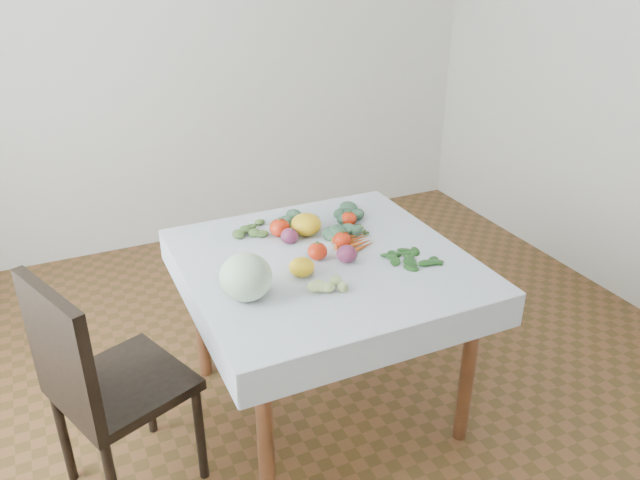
{
  "coord_description": "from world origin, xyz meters",
  "views": [
    {
      "loc": [
        -0.97,
        -2.04,
        1.96
      ],
      "look_at": [
        0.0,
        0.05,
        0.82
      ],
      "focal_mm": 35.0,
      "sensor_mm": 36.0,
      "label": 1
    }
  ],
  "objects_px": {
    "carrot_bunch": "(355,242)",
    "chair": "(97,378)",
    "table": "(325,280)",
    "heirloom_back": "(306,224)",
    "cabbage": "(246,277)"
  },
  "relations": [
    {
      "from": "chair",
      "to": "heirloom_back",
      "type": "relative_size",
      "value": 7.06
    },
    {
      "from": "heirloom_back",
      "to": "table",
      "type": "bearing_deg",
      "value": -95.71
    },
    {
      "from": "cabbage",
      "to": "carrot_bunch",
      "type": "xyz_separation_m",
      "value": [
        0.56,
        0.21,
        -0.07
      ]
    },
    {
      "from": "chair",
      "to": "carrot_bunch",
      "type": "xyz_separation_m",
      "value": [
        1.12,
        0.18,
        0.22
      ]
    },
    {
      "from": "chair",
      "to": "heirloom_back",
      "type": "distance_m",
      "value": 1.07
    },
    {
      "from": "table",
      "to": "heirloom_back",
      "type": "relative_size",
      "value": 7.4
    },
    {
      "from": "table",
      "to": "heirloom_back",
      "type": "xyz_separation_m",
      "value": [
        0.02,
        0.25,
        0.15
      ]
    },
    {
      "from": "table",
      "to": "cabbage",
      "type": "distance_m",
      "value": 0.46
    },
    {
      "from": "cabbage",
      "to": "carrot_bunch",
      "type": "bearing_deg",
      "value": 20.92
    },
    {
      "from": "heirloom_back",
      "to": "carrot_bunch",
      "type": "distance_m",
      "value": 0.24
    },
    {
      "from": "chair",
      "to": "heirloom_back",
      "type": "height_order",
      "value": "chair"
    },
    {
      "from": "table",
      "to": "chair",
      "type": "xyz_separation_m",
      "value": [
        -0.94,
        -0.12,
        -0.11
      ]
    },
    {
      "from": "table",
      "to": "carrot_bunch",
      "type": "height_order",
      "value": "carrot_bunch"
    },
    {
      "from": "carrot_bunch",
      "to": "chair",
      "type": "bearing_deg",
      "value": -170.9
    },
    {
      "from": "cabbage",
      "to": "heirloom_back",
      "type": "relative_size",
      "value": 1.43
    }
  ]
}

